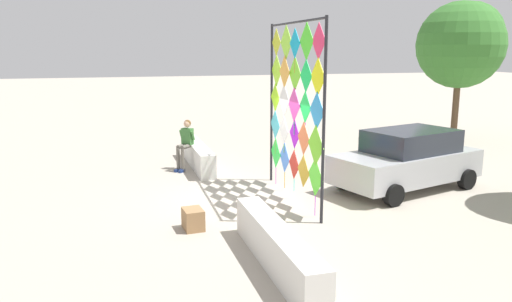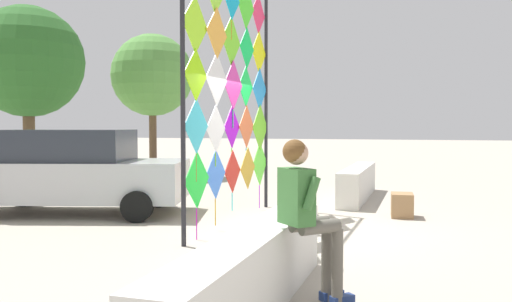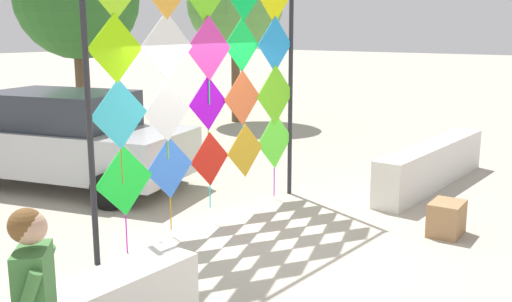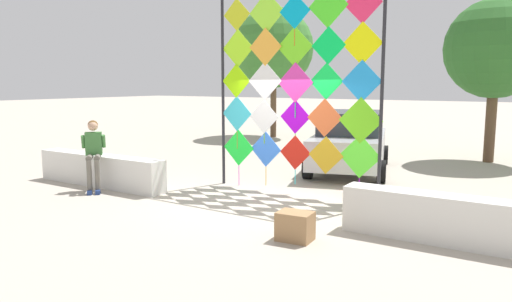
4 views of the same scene
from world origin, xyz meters
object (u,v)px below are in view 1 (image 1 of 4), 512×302
at_px(parked_car, 407,159).
at_px(tree_palm_like, 463,42).
at_px(seated_vendor, 185,141).
at_px(cardboard_box_large, 193,219).
at_px(kite_display_rack, 294,101).

height_order(parked_car, tree_palm_like, tree_palm_like).
xyz_separation_m(seated_vendor, cardboard_box_large, (5.45, -0.66, -0.72)).
height_order(kite_display_rack, cardboard_box_large, kite_display_rack).
xyz_separation_m(cardboard_box_large, tree_palm_like, (-7.67, 12.50, 3.86)).
relative_size(kite_display_rack, tree_palm_like, 0.78).
bearing_deg(kite_display_rack, seated_vendor, -151.13).
xyz_separation_m(seated_vendor, parked_car, (3.94, 5.50, -0.11)).
xyz_separation_m(parked_car, tree_palm_like, (-6.15, 6.35, 3.25)).
bearing_deg(tree_palm_like, cardboard_box_large, -58.48).
xyz_separation_m(kite_display_rack, seated_vendor, (-3.95, -2.18, -1.58)).
relative_size(seated_vendor, cardboard_box_large, 2.98).
distance_m(seated_vendor, parked_car, 6.76).
relative_size(cardboard_box_large, tree_palm_like, 0.09).
distance_m(kite_display_rack, parked_car, 3.73).
relative_size(seated_vendor, parked_car, 0.35).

